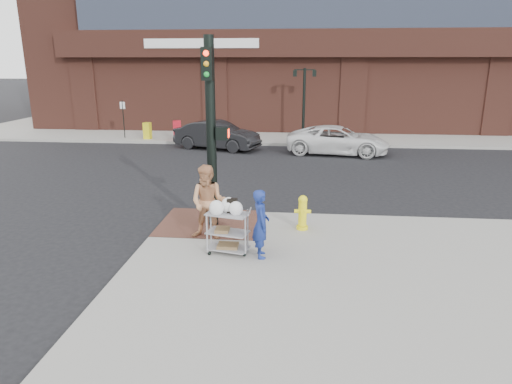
# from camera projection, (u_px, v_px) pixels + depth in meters

# --- Properties ---
(ground) EXTENTS (220.00, 220.00, 0.00)m
(ground) POSITION_uv_depth(u_px,v_px,m) (227.00, 241.00, 11.90)
(ground) COLOR black
(ground) RESTS_ON ground
(sidewalk_far) EXTENTS (65.00, 36.00, 0.15)m
(sidewalk_far) POSITION_uv_depth(u_px,v_px,m) (419.00, 112.00, 41.33)
(sidewalk_far) COLOR gray
(sidewalk_far) RESTS_ON ground
(brick_curb_ramp) EXTENTS (2.80, 2.40, 0.01)m
(brick_curb_ramp) POSITION_uv_depth(u_px,v_px,m) (211.00, 223.00, 12.77)
(brick_curb_ramp) COLOR brown
(brick_curb_ramp) RESTS_ON sidewalk_near
(lamp_post) EXTENTS (1.32, 0.22, 4.00)m
(lamp_post) POSITION_uv_depth(u_px,v_px,m) (304.00, 95.00, 26.30)
(lamp_post) COLOR black
(lamp_post) RESTS_ON sidewalk_far
(parking_sign) EXTENTS (0.05, 0.05, 2.20)m
(parking_sign) POSITION_uv_depth(u_px,v_px,m) (124.00, 119.00, 26.69)
(parking_sign) COLOR black
(parking_sign) RESTS_ON sidewalk_far
(traffic_signal_pole) EXTENTS (0.61, 0.51, 5.00)m
(traffic_signal_pole) POSITION_uv_depth(u_px,v_px,m) (212.00, 128.00, 11.90)
(traffic_signal_pole) COLOR black
(traffic_signal_pole) RESTS_ON sidewalk_near
(woman_blue) EXTENTS (0.49, 0.65, 1.61)m
(woman_blue) POSITION_uv_depth(u_px,v_px,m) (261.00, 224.00, 10.38)
(woman_blue) COLOR navy
(woman_blue) RESTS_ON sidewalk_near
(pedestrian_tan) EXTENTS (1.00, 0.81, 1.91)m
(pedestrian_tan) POSITION_uv_depth(u_px,v_px,m) (208.00, 202.00, 11.43)
(pedestrian_tan) COLOR tan
(pedestrian_tan) RESTS_ON sidewalk_near
(sedan_dark) EXTENTS (4.81, 2.92, 1.50)m
(sedan_dark) POSITION_uv_depth(u_px,v_px,m) (217.00, 135.00, 24.16)
(sedan_dark) COLOR black
(sedan_dark) RESTS_ON ground
(minivan_white) EXTENTS (5.33, 3.02, 1.41)m
(minivan_white) POSITION_uv_depth(u_px,v_px,m) (338.00, 140.00, 22.90)
(minivan_white) COLOR white
(minivan_white) RESTS_ON ground
(utility_cart) EXTENTS (1.05, 0.73, 1.32)m
(utility_cart) POSITION_uv_depth(u_px,v_px,m) (228.00, 228.00, 10.65)
(utility_cart) COLOR gray
(utility_cart) RESTS_ON sidewalk_near
(fire_hydrant) EXTENTS (0.45, 0.31, 0.95)m
(fire_hydrant) POSITION_uv_depth(u_px,v_px,m) (303.00, 212.00, 12.19)
(fire_hydrant) COLOR yellow
(fire_hydrant) RESTS_ON sidewalk_near
(newsbox_red) EXTENTS (0.55, 0.52, 1.08)m
(newsbox_red) POSITION_uv_depth(u_px,v_px,m) (177.00, 130.00, 26.35)
(newsbox_red) COLOR red
(newsbox_red) RESTS_ON sidewalk_far
(newsbox_yellow) EXTENTS (0.44, 0.41, 0.94)m
(newsbox_yellow) POSITION_uv_depth(u_px,v_px,m) (147.00, 131.00, 26.53)
(newsbox_yellow) COLOR yellow
(newsbox_yellow) RESTS_ON sidewalk_far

